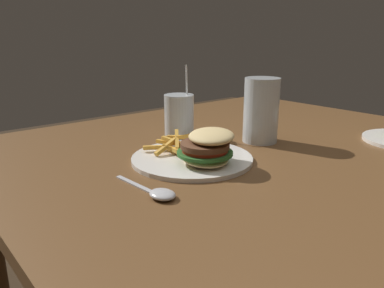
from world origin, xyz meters
TOP-DOWN VIEW (x-y plane):
  - dining_table at (0.00, 0.00)m, footprint 1.29×1.28m
  - meal_plate_near at (-0.07, -0.21)m, footprint 0.28×0.28m
  - beer_glass at (-0.10, 0.04)m, footprint 0.09×0.09m
  - juice_glass at (-0.28, -0.10)m, footprint 0.08×0.08m
  - spoon at (0.02, -0.38)m, footprint 0.17×0.05m

SIDE VIEW (x-z plane):
  - dining_table at x=0.00m, z-range 0.30..1.08m
  - spoon at x=0.02m, z-range 0.78..0.79m
  - meal_plate_near at x=-0.07m, z-range 0.76..0.85m
  - juice_glass at x=-0.28m, z-range 0.73..0.94m
  - beer_glass at x=-0.10m, z-range 0.77..0.95m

